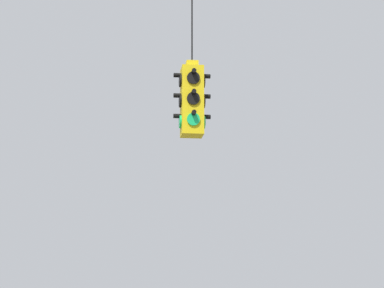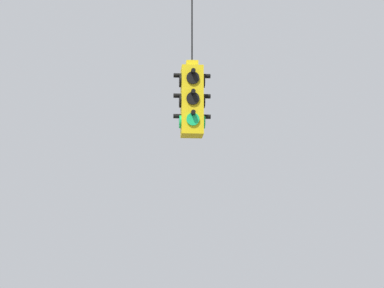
{
  "view_description": "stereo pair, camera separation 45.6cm",
  "coord_description": "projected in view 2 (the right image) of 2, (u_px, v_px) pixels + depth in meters",
  "views": [
    {
      "loc": [
        -3.92,
        -11.01,
        1.94
      ],
      "look_at": [
        -2.62,
        0.17,
        4.39
      ],
      "focal_mm": 70.0,
      "sensor_mm": 36.0,
      "label": 1
    },
    {
      "loc": [
        -3.46,
        -11.06,
        1.94
      ],
      "look_at": [
        -2.62,
        0.17,
        4.39
      ],
      "focal_mm": 70.0,
      "sensor_mm": 36.0,
      "label": 2
    }
  ],
  "objects": [
    {
      "name": "traffic_light_near_left_pole",
      "position": [
        192.0,
        100.0,
        11.67
      ],
      "size": [
        0.58,
        0.58,
        2.6
      ],
      "color": "yellow"
    }
  ]
}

